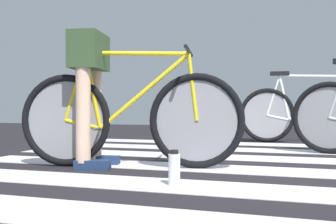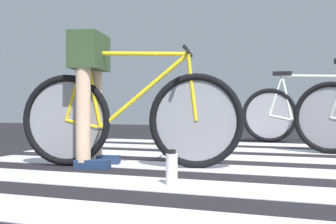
{
  "view_description": "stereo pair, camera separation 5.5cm",
  "coord_description": "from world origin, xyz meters",
  "px_view_note": "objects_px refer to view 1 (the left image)",
  "views": [
    {
      "loc": [
        0.23,
        -3.64,
        0.47
      ],
      "look_at": [
        -0.89,
        -0.36,
        0.44
      ],
      "focal_mm": 45.46,
      "sensor_mm": 36.0,
      "label": 1
    },
    {
      "loc": [
        0.28,
        -3.64,
        0.47
      ],
      "look_at": [
        -0.89,
        -0.36,
        0.44
      ],
      "focal_mm": 45.46,
      "sensor_mm": 36.0,
      "label": 2
    }
  ],
  "objects_px": {
    "cyclist_1_of_3": "(90,80)",
    "bicycle_1_of_3": "(129,117)",
    "bicycle_3_of_3": "(307,113)",
    "water_bottle": "(174,169)"
  },
  "relations": [
    {
      "from": "water_bottle",
      "to": "bicycle_1_of_3",
      "type": "bearing_deg",
      "value": 132.26
    },
    {
      "from": "cyclist_1_of_3",
      "to": "bicycle_3_of_3",
      "type": "bearing_deg",
      "value": 50.34
    },
    {
      "from": "bicycle_1_of_3",
      "to": "cyclist_1_of_3",
      "type": "distance_m",
      "value": 0.42
    },
    {
      "from": "cyclist_1_of_3",
      "to": "bicycle_3_of_3",
      "type": "relative_size",
      "value": 0.6
    },
    {
      "from": "bicycle_1_of_3",
      "to": "bicycle_3_of_3",
      "type": "xyz_separation_m",
      "value": [
        1.25,
        2.83,
        0.0
      ]
    },
    {
      "from": "cyclist_1_of_3",
      "to": "water_bottle",
      "type": "distance_m",
      "value": 1.18
    },
    {
      "from": "cyclist_1_of_3",
      "to": "bicycle_3_of_3",
      "type": "xyz_separation_m",
      "value": [
        1.56,
        2.89,
        -0.28
      ]
    },
    {
      "from": "bicycle_1_of_3",
      "to": "water_bottle",
      "type": "distance_m",
      "value": 0.88
    },
    {
      "from": "cyclist_1_of_3",
      "to": "bicycle_1_of_3",
      "type": "bearing_deg",
      "value": -0.0
    },
    {
      "from": "cyclist_1_of_3",
      "to": "water_bottle",
      "type": "height_order",
      "value": "cyclist_1_of_3"
    }
  ]
}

